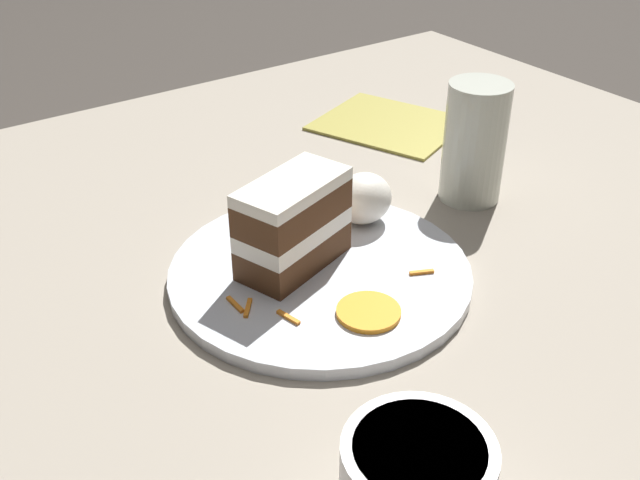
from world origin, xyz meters
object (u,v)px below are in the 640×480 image
(cake_slice, at_px, (293,224))
(cream_dollop, at_px, (363,198))
(plate, at_px, (320,273))
(orange_garnish, at_px, (369,312))
(menu_card, at_px, (389,124))
(drinking_glass, at_px, (476,151))

(cake_slice, relative_size, cream_dollop, 2.03)
(plate, height_order, orange_garnish, orange_garnish)
(plate, bearing_deg, cake_slice, -52.10)
(cake_slice, xyz_separation_m, menu_card, (-0.31, -0.22, -0.05))
(orange_garnish, bearing_deg, cake_slice, -85.21)
(cake_slice, xyz_separation_m, drinking_glass, (-0.25, -0.01, 0.00))
(menu_card, bearing_deg, drinking_glass, 53.11)
(cake_slice, height_order, orange_garnish, cake_slice)
(plate, xyz_separation_m, menu_card, (-0.29, -0.25, -0.00))
(plate, bearing_deg, orange_garnish, 84.93)
(drinking_glass, bearing_deg, plate, 7.58)
(cream_dollop, distance_m, drinking_glass, 0.15)
(menu_card, bearing_deg, plate, 18.29)
(plate, bearing_deg, cream_dollop, -152.32)
(plate, relative_size, cake_slice, 2.33)
(orange_garnish, height_order, menu_card, orange_garnish)
(drinking_glass, bearing_deg, menu_card, -105.09)
(cream_dollop, height_order, menu_card, cream_dollop)
(orange_garnish, bearing_deg, menu_card, -132.29)
(cream_dollop, bearing_deg, plate, 27.68)
(plate, height_order, drinking_glass, drinking_glass)
(cream_dollop, xyz_separation_m, menu_card, (-0.20, -0.20, -0.04))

